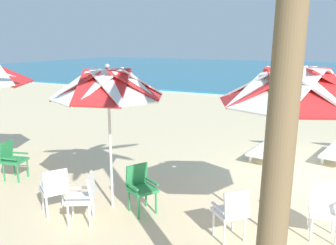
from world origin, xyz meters
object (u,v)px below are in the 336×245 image
(beach_umbrella_1, at_px, (108,86))
(plastic_chair_3, at_px, (140,185))
(plastic_chair_2, at_px, (55,188))
(plastic_chair_5, at_px, (12,158))
(plastic_chair_4, at_px, (84,195))
(plastic_chair_0, at_px, (324,207))
(sun_lounger_2, at_px, (272,146))
(beach_umbrella_0, at_px, (296,88))
(plastic_chair_1, at_px, (232,211))

(beach_umbrella_1, relative_size, plastic_chair_3, 3.06)
(plastic_chair_2, distance_m, plastic_chair_5, 2.19)
(plastic_chair_3, bearing_deg, plastic_chair_4, -129.70)
(plastic_chair_0, xyz_separation_m, sun_lounger_2, (-1.40, 3.76, -0.22))
(beach_umbrella_0, xyz_separation_m, plastic_chair_3, (-2.49, -0.05, -1.88))
(plastic_chair_3, relative_size, plastic_chair_5, 1.00)
(plastic_chair_2, bearing_deg, beach_umbrella_1, 42.21)
(plastic_chair_2, bearing_deg, plastic_chair_5, 157.38)
(plastic_chair_1, height_order, beach_umbrella_1, beach_umbrella_1)
(beach_umbrella_0, height_order, plastic_chair_0, beach_umbrella_0)
(plastic_chair_0, relative_size, plastic_chair_1, 1.00)
(beach_umbrella_1, height_order, plastic_chair_5, beach_umbrella_1)
(plastic_chair_2, distance_m, plastic_chair_4, 0.67)
(sun_lounger_2, bearing_deg, plastic_chair_4, -114.01)
(beach_umbrella_0, bearing_deg, beach_umbrella_1, -177.66)
(beach_umbrella_0, distance_m, plastic_chair_4, 3.74)
(plastic_chair_3, xyz_separation_m, sun_lounger_2, (1.61, 4.27, -0.22))
(beach_umbrella_1, height_order, plastic_chair_3, beach_umbrella_1)
(plastic_chair_1, relative_size, sun_lounger_2, 0.39)
(sun_lounger_2, bearing_deg, plastic_chair_0, -69.54)
(plastic_chair_1, distance_m, plastic_chair_4, 2.44)
(beach_umbrella_1, relative_size, plastic_chair_4, 3.06)
(plastic_chair_5, bearing_deg, plastic_chair_2, -22.62)
(plastic_chair_1, bearing_deg, plastic_chair_4, -167.34)
(plastic_chair_3, bearing_deg, plastic_chair_2, -150.19)
(plastic_chair_0, xyz_separation_m, plastic_chair_4, (-3.65, -1.29, 0.00))
(beach_umbrella_0, relative_size, sun_lounger_2, 1.25)
(beach_umbrella_0, relative_size, plastic_chair_3, 3.20)
(plastic_chair_1, xyz_separation_m, sun_lounger_2, (-0.14, 4.51, -0.22))
(plastic_chair_1, bearing_deg, beach_umbrella_1, 175.98)
(beach_umbrella_0, bearing_deg, plastic_chair_1, -158.93)
(plastic_chair_4, bearing_deg, plastic_chair_5, 162.17)
(beach_umbrella_1, bearing_deg, plastic_chair_4, -96.33)
(plastic_chair_4, relative_size, plastic_chair_5, 1.00)
(plastic_chair_5, xyz_separation_m, sun_lounger_2, (4.94, 4.18, -0.22))
(plastic_chair_2, height_order, plastic_chair_4, same)
(sun_lounger_2, bearing_deg, plastic_chair_2, -120.12)
(beach_umbrella_0, height_order, beach_umbrella_1, beach_umbrella_0)
(plastic_chair_0, height_order, sun_lounger_2, plastic_chair_0)
(plastic_chair_2, relative_size, plastic_chair_5, 1.00)
(plastic_chair_3, distance_m, sun_lounger_2, 4.57)
(beach_umbrella_1, height_order, plastic_chair_4, beach_umbrella_1)
(beach_umbrella_1, bearing_deg, plastic_chair_0, 9.35)
(plastic_chair_0, relative_size, plastic_chair_3, 1.00)
(plastic_chair_5, relative_size, sun_lounger_2, 0.39)
(beach_umbrella_1, bearing_deg, sun_lounger_2, 63.48)
(plastic_chair_4, relative_size, sun_lounger_2, 0.39)
(beach_umbrella_0, height_order, plastic_chair_4, beach_umbrella_0)
(beach_umbrella_0, height_order, plastic_chair_2, beach_umbrella_0)
(beach_umbrella_0, relative_size, plastic_chair_0, 3.20)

